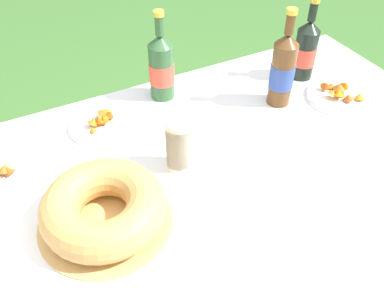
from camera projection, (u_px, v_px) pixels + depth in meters
garden_table at (243, 207)px, 1.21m from camera, size 1.62×1.23×0.73m
tablecloth at (244, 195)px, 1.17m from camera, size 1.63×1.24×0.10m
bundt_cake at (104, 208)px, 1.05m from camera, size 0.34×0.34×0.11m
cup_stack at (179, 145)px, 1.19m from camera, size 0.07×0.07×0.16m
cider_bottle_green at (161, 67)px, 1.43m from camera, size 0.09×0.09×0.31m
cider_bottle_amber at (283, 70)px, 1.40m from camera, size 0.08×0.08×0.34m
juice_bottle_red at (306, 50)px, 1.53m from camera, size 0.08×0.08×0.30m
snack_plate_near at (340, 95)px, 1.49m from camera, size 0.24×0.24×0.05m
snack_plate_far at (100, 123)px, 1.37m from camera, size 0.20×0.20×0.06m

